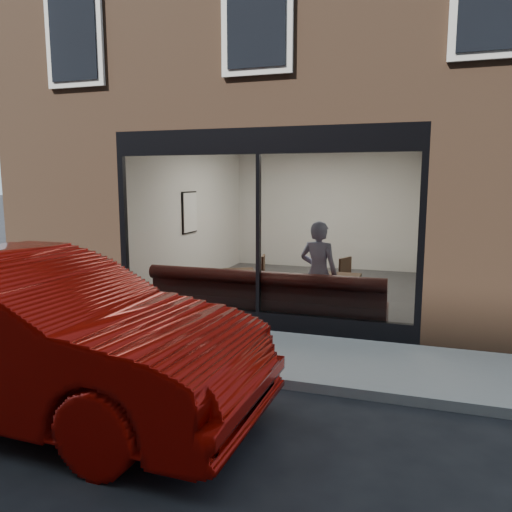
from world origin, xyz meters
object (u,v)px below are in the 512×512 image
(person, at_px, (318,273))
(cafe_table_left, at_px, (239,271))
(cafe_table_right, at_px, (339,277))
(cafe_chair_right, at_px, (336,293))
(cafe_chair_left, at_px, (254,291))
(parked_car, at_px, (26,333))
(banquette, at_px, (266,310))

(person, relative_size, cafe_table_left, 3.08)
(cafe_table_right, xyz_separation_m, cafe_chair_right, (-0.19, 0.93, -0.50))
(cafe_table_right, distance_m, cafe_chair_left, 1.92)
(cafe_chair_right, bearing_deg, person, 110.19)
(cafe_table_left, distance_m, cafe_chair_right, 1.97)
(cafe_table_left, bearing_deg, person, -14.41)
(person, relative_size, parked_car, 0.34)
(cafe_table_left, height_order, cafe_table_right, cafe_table_right)
(cafe_table_right, bearing_deg, cafe_chair_left, 161.80)
(banquette, distance_m, cafe_chair_left, 1.39)
(cafe_table_right, bearing_deg, cafe_table_left, -178.31)
(banquette, distance_m, person, 1.09)
(banquette, bearing_deg, parked_car, -110.02)
(person, height_order, cafe_table_left, person)
(cafe_chair_left, bearing_deg, person, 132.92)
(banquette, distance_m, cafe_table_left, 1.06)
(cafe_table_right, relative_size, parked_car, 0.14)
(cafe_table_right, relative_size, cafe_chair_left, 1.79)
(cafe_chair_right, distance_m, parked_car, 5.97)
(banquette, relative_size, parked_car, 0.79)
(cafe_table_right, height_order, cafe_chair_left, cafe_table_right)
(parked_car, bearing_deg, cafe_chair_right, -21.88)
(cafe_table_left, height_order, parked_car, parked_car)
(banquette, xyz_separation_m, cafe_chair_left, (-0.63, 1.24, 0.01))
(cafe_table_right, xyz_separation_m, cafe_chair_left, (-1.76, 0.58, -0.50))
(person, bearing_deg, cafe_table_left, -5.78)
(banquette, relative_size, cafe_chair_left, 10.37)
(person, height_order, cafe_table_right, person)
(person, xyz_separation_m, cafe_table_left, (-1.55, 0.40, -0.13))
(person, distance_m, parked_car, 4.66)
(cafe_table_right, bearing_deg, banquette, -149.65)
(cafe_table_left, bearing_deg, parked_car, -99.00)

